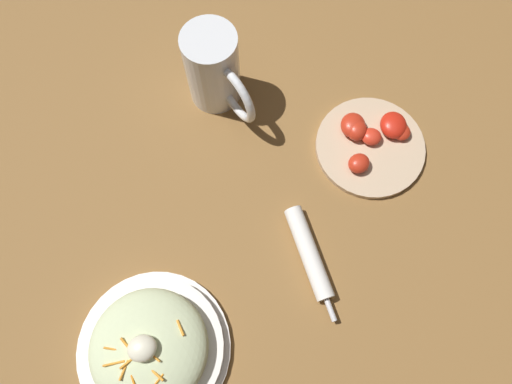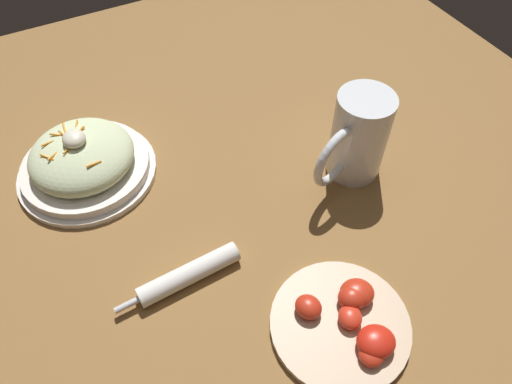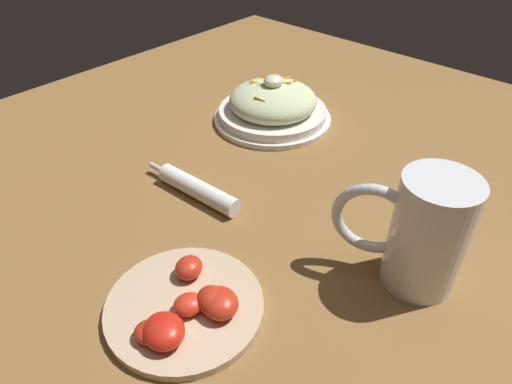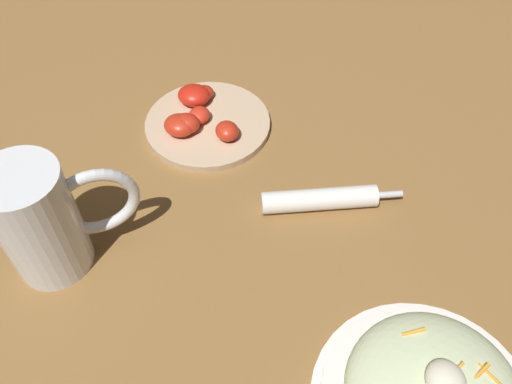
# 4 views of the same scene
# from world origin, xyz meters

# --- Properties ---
(ground_plane) EXTENTS (1.43, 1.43, 0.00)m
(ground_plane) POSITION_xyz_m (0.00, 0.00, 0.00)
(ground_plane) COLOR olive
(salad_plate) EXTENTS (0.24, 0.24, 0.10)m
(salad_plate) POSITION_xyz_m (-0.20, -0.20, 0.03)
(salad_plate) COLOR white
(salad_plate) RESTS_ON ground_plane
(beer_mug) EXTENTS (0.09, 0.16, 0.16)m
(beer_mug) POSITION_xyz_m (0.00, 0.21, 0.07)
(beer_mug) COLOR white
(beer_mug) RESTS_ON ground_plane
(napkin_roll) EXTENTS (0.04, 0.19, 0.03)m
(napkin_roll) POSITION_xyz_m (0.07, -0.13, 0.02)
(napkin_roll) COLOR white
(napkin_roll) RESTS_ON ground_plane
(tomato_plate) EXTENTS (0.19, 0.19, 0.04)m
(tomato_plate) POSITION_xyz_m (0.24, 0.04, 0.01)
(tomato_plate) COLOR #D1B28E
(tomato_plate) RESTS_ON ground_plane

